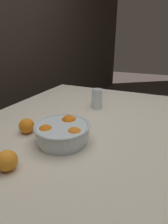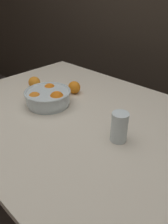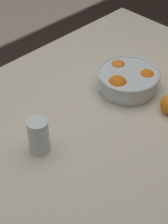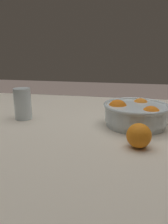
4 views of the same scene
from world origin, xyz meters
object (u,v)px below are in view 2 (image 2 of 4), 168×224
at_px(orange_loose_near_bowl, 74,87).
at_px(orange_loose_front, 34,82).
at_px(juice_glass, 119,128).
at_px(fruit_bowl, 48,97).

relative_size(orange_loose_near_bowl, orange_loose_front, 1.00).
xyz_separation_m(orange_loose_near_bowl, orange_loose_front, (-0.22, -0.11, -0.00)).
bearing_deg(juice_glass, fruit_bowl, -178.92).
height_order(fruit_bowl, orange_loose_front, fruit_bowl).
height_order(fruit_bowl, orange_loose_near_bowl, fruit_bowl).
bearing_deg(orange_loose_near_bowl, fruit_bowl, -88.29).
bearing_deg(orange_loose_near_bowl, orange_loose_front, -153.19).
height_order(fruit_bowl, juice_glass, juice_glass).
bearing_deg(fruit_bowl, orange_loose_near_bowl, 91.71).
distance_m(orange_loose_near_bowl, orange_loose_front, 0.25).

